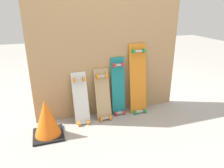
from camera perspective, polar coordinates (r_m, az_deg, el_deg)
ground_plane at (r=2.81m, az=-0.45°, el=-7.87°), size 12.00×12.00×0.00m
plywood_wall_panel at (r=2.61m, az=-0.98°, el=7.51°), size 1.86×0.04×1.50m
skateboard_white at (r=2.55m, az=-8.36°, el=-4.62°), size 0.18×0.26×0.67m
skateboard_natural at (r=2.61m, az=-2.41°, el=-3.55°), size 0.18×0.24×0.68m
skateboard_teal at (r=2.69m, az=1.72°, el=-1.38°), size 0.17×0.16×0.81m
skateboard_orange at (r=2.74m, az=7.05°, el=0.59°), size 0.22×0.21×0.96m
traffic_cone at (r=2.37m, az=-17.24°, el=-8.95°), size 0.32×0.32×0.42m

